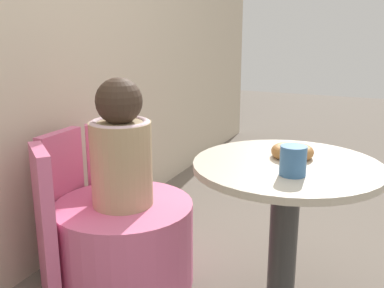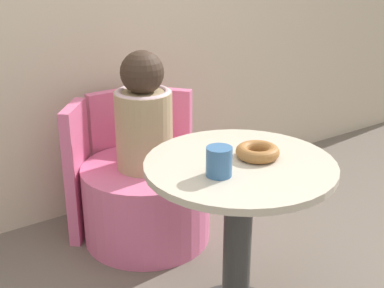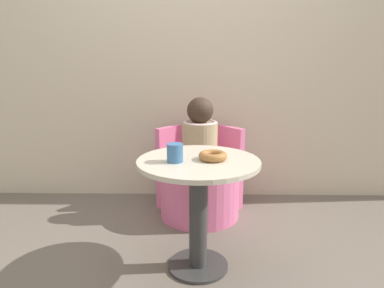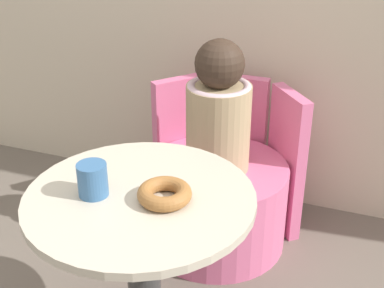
# 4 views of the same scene
# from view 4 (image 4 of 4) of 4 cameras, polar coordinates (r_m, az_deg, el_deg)

# --- Properties ---
(round_table) EXTENTS (0.66, 0.66, 0.64)m
(round_table) POSITION_cam_4_polar(r_m,az_deg,el_deg) (1.62, -5.31, -10.88)
(round_table) COLOR #333333
(round_table) RESTS_ON ground_plane
(tub_chair) EXTENTS (0.59, 0.59, 0.37)m
(tub_chair) POSITION_cam_4_polar(r_m,az_deg,el_deg) (2.29, 2.61, -6.41)
(tub_chair) COLOR #DB6693
(tub_chair) RESTS_ON ground_plane
(booth_backrest) EXTENTS (0.69, 0.25, 0.65)m
(booth_backrest) POSITION_cam_4_polar(r_m,az_deg,el_deg) (2.42, 4.47, -0.61)
(booth_backrest) COLOR #DB6693
(booth_backrest) RESTS_ON ground_plane
(child_figure) EXTENTS (0.26, 0.26, 0.53)m
(child_figure) POSITION_cam_4_polar(r_m,az_deg,el_deg) (2.09, 2.85, 3.45)
(child_figure) COLOR tan
(child_figure) RESTS_ON tub_chair
(donut) EXTENTS (0.15, 0.15, 0.04)m
(donut) POSITION_cam_4_polar(r_m,az_deg,el_deg) (1.47, -2.95, -5.31)
(donut) COLOR #9E6633
(donut) RESTS_ON round_table
(cup) EXTENTS (0.08, 0.08, 0.10)m
(cup) POSITION_cam_4_polar(r_m,az_deg,el_deg) (1.51, -10.56, -3.76)
(cup) COLOR #386699
(cup) RESTS_ON round_table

